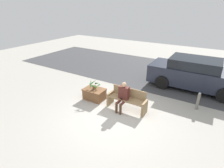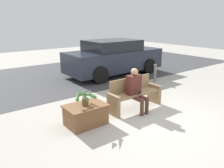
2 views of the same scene
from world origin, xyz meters
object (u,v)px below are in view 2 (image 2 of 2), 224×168
(planter_box, at_px, (86,114))
(bench, at_px, (134,94))
(person_seated, at_px, (136,88))
(potted_plant, at_px, (85,96))
(bollard_post, at_px, (155,73))
(parked_car, at_px, (114,57))

(planter_box, bearing_deg, bench, 2.33)
(person_seated, bearing_deg, potted_plant, 175.39)
(bench, height_order, bollard_post, bench)
(planter_box, relative_size, bollard_post, 1.27)
(bench, xyz_separation_m, planter_box, (-1.64, -0.07, -0.15))
(person_seated, relative_size, parked_car, 0.27)
(planter_box, relative_size, potted_plant, 1.81)
(bench, xyz_separation_m, potted_plant, (-1.63, -0.06, 0.30))
(planter_box, height_order, bollard_post, bollard_post)
(bench, bearing_deg, bollard_post, 30.06)
(bollard_post, bearing_deg, potted_plant, -159.94)
(planter_box, distance_m, bollard_post, 4.43)
(parked_car, bearing_deg, bollard_post, -77.07)
(person_seated, xyz_separation_m, planter_box, (-1.53, 0.11, -0.39))
(bench, height_order, person_seated, person_seated)
(potted_plant, xyz_separation_m, bollard_post, (4.15, 1.51, -0.32))
(potted_plant, height_order, parked_car, parked_car)
(bench, distance_m, potted_plant, 1.66)
(bench, bearing_deg, person_seated, -122.07)
(bench, distance_m, bollard_post, 2.91)
(bench, xyz_separation_m, parked_car, (2.04, 3.55, 0.37))
(potted_plant, distance_m, parked_car, 5.14)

